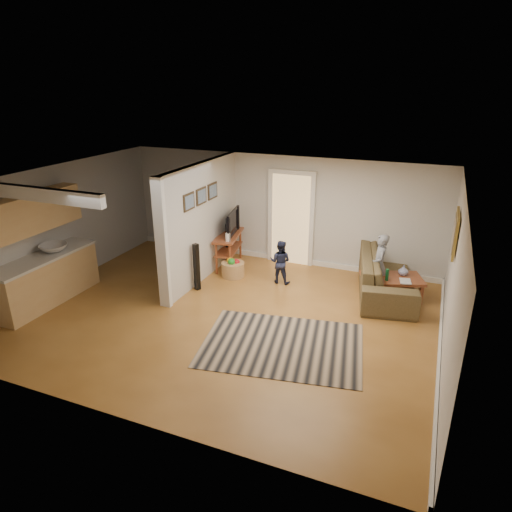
# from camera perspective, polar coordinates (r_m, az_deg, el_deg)

# --- Properties ---
(ground) EXTENTS (7.50, 7.50, 0.00)m
(ground) POSITION_cam_1_polar(r_m,az_deg,el_deg) (8.54, -3.91, -7.31)
(ground) COLOR brown
(ground) RESTS_ON ground
(room_shell) EXTENTS (7.54, 6.02, 2.52)m
(room_shell) POSITION_cam_1_polar(r_m,az_deg,el_deg) (8.80, -9.20, 3.64)
(room_shell) COLOR beige
(room_shell) RESTS_ON ground
(area_rug) EXTENTS (2.87, 2.30, 0.01)m
(area_rug) POSITION_cam_1_polar(r_m,az_deg,el_deg) (7.64, 3.29, -11.01)
(area_rug) COLOR black
(area_rug) RESTS_ON ground
(sofa) EXTENTS (1.51, 2.79, 0.77)m
(sofa) POSITION_cam_1_polar(r_m,az_deg,el_deg) (9.83, 15.73, -4.11)
(sofa) COLOR #4D3C26
(sofa) RESTS_ON ground
(coffee_table) EXTENTS (1.32, 1.04, 0.68)m
(coffee_table) POSITION_cam_1_polar(r_m,az_deg,el_deg) (9.38, 16.67, -3.10)
(coffee_table) COLOR brown
(coffee_table) RESTS_ON ground
(tv_console) EXTENTS (0.69, 1.29, 1.05)m
(tv_console) POSITION_cam_1_polar(r_m,az_deg,el_deg) (10.45, -3.39, 2.35)
(tv_console) COLOR brown
(tv_console) RESTS_ON ground
(speaker_left) EXTENTS (0.13, 0.13, 1.00)m
(speaker_left) POSITION_cam_1_polar(r_m,az_deg,el_deg) (9.38, -7.44, -1.38)
(speaker_left) COLOR black
(speaker_left) RESTS_ON ground
(speaker_right) EXTENTS (0.10, 0.10, 0.98)m
(speaker_right) POSITION_cam_1_polar(r_m,az_deg,el_deg) (10.64, -3.44, 1.49)
(speaker_right) COLOR black
(speaker_right) RESTS_ON ground
(toy_basket) EXTENTS (0.50, 0.50, 0.45)m
(toy_basket) POSITION_cam_1_polar(r_m,az_deg,el_deg) (10.05, -2.90, -1.58)
(toy_basket) COLOR olive
(toy_basket) RESTS_ON ground
(child) EXTENTS (0.39, 0.52, 1.27)m
(child) POSITION_cam_1_polar(r_m,az_deg,el_deg) (9.61, 14.80, -4.63)
(child) COLOR gray
(child) RESTS_ON ground
(toddler) EXTENTS (0.47, 0.37, 0.94)m
(toddler) POSITION_cam_1_polar(r_m,az_deg,el_deg) (9.83, 3.00, -3.29)
(toddler) COLOR #1D223D
(toddler) RESTS_ON ground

